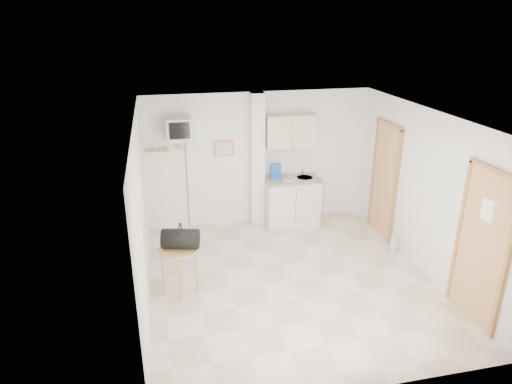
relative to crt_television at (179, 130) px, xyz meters
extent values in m
plane|color=beige|center=(1.45, -2.02, -1.94)|extent=(4.50, 4.50, 0.00)
cube|color=white|center=(1.45, 0.23, -0.69)|extent=(4.20, 0.04, 2.50)
cube|color=white|center=(1.45, -4.27, -0.69)|extent=(4.20, 0.04, 2.50)
cube|color=white|center=(-0.65, -2.02, -0.69)|extent=(0.04, 4.50, 2.50)
cube|color=white|center=(3.55, -2.02, -0.69)|extent=(0.04, 4.50, 2.50)
cube|color=white|center=(1.45, -2.02, 0.56)|extent=(4.20, 4.50, 0.04)
cube|color=white|center=(1.40, 0.12, -0.69)|extent=(0.25, 0.22, 2.50)
cube|color=#CE7853|center=(0.80, 0.21, -0.44)|extent=(0.36, 0.03, 0.30)
cube|color=silver|center=(0.80, 0.19, -0.44)|extent=(0.28, 0.01, 0.22)
cube|color=#B67F46|center=(-0.40, 0.20, -0.39)|extent=(0.40, 0.05, 0.06)
cube|color=white|center=(1.13, 0.22, -0.99)|extent=(0.15, 0.02, 0.08)
cylinder|color=#B67F46|center=(-0.55, 0.14, -0.40)|extent=(0.02, 0.08, 0.02)
cylinder|color=#B67F46|center=(-0.45, 0.14, -0.40)|extent=(0.02, 0.08, 0.02)
cylinder|color=#B67F46|center=(-0.35, 0.14, -0.40)|extent=(0.02, 0.08, 0.02)
cylinder|color=#B67F46|center=(-0.25, 0.14, -0.40)|extent=(0.02, 0.08, 0.02)
cube|color=#9A653E|center=(3.52, -0.77, -0.94)|extent=(0.04, 0.75, 2.00)
cube|color=brown|center=(3.52, -0.77, -0.94)|extent=(0.06, 0.87, 2.06)
cube|color=#9A653E|center=(3.52, -3.37, -0.93)|extent=(0.04, 0.82, 2.02)
cube|color=brown|center=(3.52, -3.37, -0.93)|extent=(0.06, 0.94, 2.08)
cube|color=white|center=(3.50, -3.37, -0.39)|extent=(0.01, 0.20, 0.28)
cube|color=silver|center=(2.03, -0.05, -1.50)|extent=(1.00, 0.55, 0.88)
cube|color=gray|center=(2.03, -0.05, -1.04)|extent=(1.03, 0.58, 0.04)
cylinder|color=#B7B7BA|center=(2.28, -0.05, -1.04)|extent=(0.30, 0.30, 0.05)
cylinder|color=#B7B7BA|center=(2.28, 0.09, -0.94)|extent=(0.02, 0.02, 0.16)
cylinder|color=#B7B7BA|center=(2.28, 0.03, -0.86)|extent=(0.02, 0.13, 0.02)
cube|color=beige|center=(2.00, 0.07, -0.14)|extent=(0.90, 0.32, 0.60)
cube|color=#184DA6|center=(1.72, 0.00, -0.87)|extent=(0.19, 0.07, 0.29)
cylinder|color=white|center=(1.95, -0.13, -1.01)|extent=(0.22, 0.22, 0.01)
sphere|color=tan|center=(1.95, -0.13, -0.96)|extent=(0.11, 0.11, 0.11)
cube|color=slate|center=(0.00, 0.07, -0.21)|extent=(0.36, 0.32, 0.02)
cube|color=slate|center=(0.00, 0.20, -0.29)|extent=(0.10, 0.06, 0.20)
cube|color=#ABACAE|center=(0.00, 0.00, 0.01)|extent=(0.44, 0.42, 0.40)
cube|color=black|center=(0.00, -0.22, 0.03)|extent=(0.34, 0.02, 0.28)
cylinder|color=black|center=(0.10, 0.21, -1.07)|extent=(0.01, 0.01, 1.73)
cylinder|color=#B67F46|center=(-0.20, -1.96, -1.23)|extent=(0.56, 0.56, 0.03)
cylinder|color=#B67F46|center=(0.04, -1.98, -1.59)|extent=(0.04, 0.04, 0.69)
cylinder|color=#B67F46|center=(-0.18, -1.73, -1.59)|extent=(0.04, 0.04, 0.69)
cylinder|color=#B67F46|center=(-0.44, -1.95, -1.59)|extent=(0.04, 0.04, 0.69)
cylinder|color=#B67F46|center=(-0.22, -2.20, -1.59)|extent=(0.04, 0.04, 0.69)
cylinder|color=black|center=(-0.16, -1.97, -1.08)|extent=(0.56, 0.40, 0.28)
torus|color=black|center=(-0.16, -1.97, -0.94)|extent=(0.07, 0.22, 0.22)
cylinder|color=#A1B8D7|center=(3.39, -1.55, -1.79)|extent=(0.11, 0.11, 0.29)
cylinder|color=#A1B8D7|center=(3.39, -1.55, -1.63)|extent=(0.03, 0.03, 0.04)
camera|label=1|loc=(-0.35, -7.74, 1.84)|focal=32.00mm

